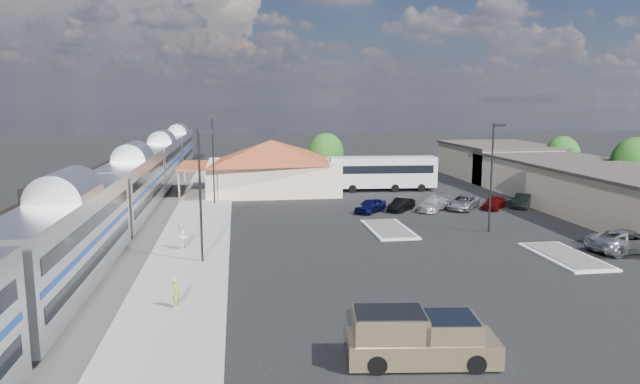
{
  "coord_description": "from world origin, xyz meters",
  "views": [
    {
      "loc": [
        -8.53,
        -43.65,
        10.86
      ],
      "look_at": [
        -1.34,
        5.65,
        2.8
      ],
      "focal_mm": 32.0,
      "sensor_mm": 36.0,
      "label": 1
    }
  ],
  "objects": [
    {
      "name": "parked_car_e",
      "position": [
        17.03,
        9.7,
        0.66
      ],
      "size": [
        3.73,
        3.96,
        1.33
      ],
      "primitive_type": "imported",
      "rotation": [
        0.0,
        0.0,
        -0.71
      ],
      "color": "#670B0B",
      "rests_on": "ground"
    },
    {
      "name": "traffic_island_south",
      "position": [
        4.0,
        2.0,
        0.1
      ],
      "size": [
        3.3,
        7.5,
        0.21
      ],
      "color": "silver",
      "rests_on": "ground"
    },
    {
      "name": "freight_cars",
      "position": [
        -24.0,
        9.6,
        1.93
      ],
      "size": [
        2.8,
        46.0,
        4.0
      ],
      "color": "black",
      "rests_on": "ground"
    },
    {
      "name": "tree_east_b",
      "position": [
        34.0,
        12.0,
        4.22
      ],
      "size": [
        4.94,
        4.94,
        6.96
      ],
      "color": "#382314",
      "rests_on": "ground"
    },
    {
      "name": "tree_depot",
      "position": [
        3.0,
        30.0,
        4.02
      ],
      "size": [
        4.71,
        4.71,
        6.63
      ],
      "color": "#382314",
      "rests_on": "ground"
    },
    {
      "name": "railbed",
      "position": [
        -21.0,
        8.0,
        0.06
      ],
      "size": [
        16.0,
        100.0,
        0.12
      ],
      "primitive_type": "cube",
      "color": "#4C4944",
      "rests_on": "ground"
    },
    {
      "name": "platform",
      "position": [
        -12.0,
        6.0,
        0.09
      ],
      "size": [
        5.5,
        92.0,
        0.18
      ],
      "primitive_type": "cube",
      "color": "gray",
      "rests_on": "ground"
    },
    {
      "name": "tree_east_c",
      "position": [
        34.0,
        26.0,
        3.76
      ],
      "size": [
        4.41,
        4.41,
        6.21
      ],
      "color": "#382314",
      "rests_on": "ground"
    },
    {
      "name": "station_depot",
      "position": [
        -4.56,
        24.0,
        3.13
      ],
      "size": [
        18.35,
        12.24,
        6.2
      ],
      "color": "beige",
      "rests_on": "ground"
    },
    {
      "name": "passenger_train",
      "position": [
        -18.0,
        10.16,
        2.87
      ],
      "size": [
        3.0,
        104.0,
        5.55
      ],
      "color": "silver",
      "rests_on": "ground"
    },
    {
      "name": "coach_bus",
      "position": [
        8.8,
        22.78,
        2.36
      ],
      "size": [
        12.92,
        3.52,
        4.1
      ],
      "rotation": [
        0.0,
        0.0,
        1.51
      ],
      "color": "white",
      "rests_on": "ground"
    },
    {
      "name": "pickup_truck",
      "position": [
        -1.09,
        -22.08,
        1.02
      ],
      "size": [
        6.46,
        3.01,
        2.15
      ],
      "rotation": [
        0.0,
        0.0,
        1.45
      ],
      "color": "#97825C",
      "rests_on": "ground"
    },
    {
      "name": "suv",
      "position": [
        19.21,
        -7.31,
        0.83
      ],
      "size": [
        6.34,
        3.73,
        1.66
      ],
      "primitive_type": "imported",
      "rotation": [
        0.0,
        0.0,
        1.74
      ],
      "color": "#A5A9AD",
      "rests_on": "ground"
    },
    {
      "name": "lamp_plat_s",
      "position": [
        -10.9,
        -6.0,
        5.34
      ],
      "size": [
        1.08,
        0.25,
        9.0
      ],
      "color": "black",
      "rests_on": "ground"
    },
    {
      "name": "traffic_island_north",
      "position": [
        14.0,
        -8.0,
        0.1
      ],
      "size": [
        3.3,
        7.5,
        0.21
      ],
      "color": "silver",
      "rests_on": "ground"
    },
    {
      "name": "lamp_lot",
      "position": [
        12.1,
        0.0,
        5.34
      ],
      "size": [
        1.08,
        0.25,
        9.0
      ],
      "color": "black",
      "rests_on": "ground"
    },
    {
      "name": "parked_car_c",
      "position": [
        10.63,
        9.7,
        0.69
      ],
      "size": [
        4.61,
        4.78,
        1.37
      ],
      "primitive_type": "imported",
      "rotation": [
        0.0,
        0.0,
        -0.74
      ],
      "color": "silver",
      "rests_on": "ground"
    },
    {
      "name": "person_b",
      "position": [
        -12.72,
        -2.45,
        1.12
      ],
      "size": [
        0.98,
        1.1,
        1.88
      ],
      "primitive_type": "imported",
      "rotation": [
        0.0,
        0.0,
        -1.91
      ],
      "color": "white",
      "rests_on": "platform"
    },
    {
      "name": "buildings_east",
      "position": [
        28.0,
        14.28,
        2.27
      ],
      "size": [
        14.4,
        51.4,
        4.8
      ],
      "color": "#C6B28C",
      "rests_on": "ground"
    },
    {
      "name": "lamp_plat_n",
      "position": [
        -10.9,
        16.0,
        5.34
      ],
      "size": [
        1.08,
        0.25,
        9.0
      ],
      "color": "black",
      "rests_on": "ground"
    },
    {
      "name": "parked_car_d",
      "position": [
        13.83,
        10.0,
        0.69
      ],
      "size": [
        4.87,
        5.3,
        1.38
      ],
      "primitive_type": "imported",
      "rotation": [
        0.0,
        0.0,
        -0.67
      ],
      "color": "#92939A",
      "rests_on": "ground"
    },
    {
      "name": "parked_car_f",
      "position": [
        20.23,
        10.0,
        0.69
      ],
      "size": [
        3.75,
        4.17,
        1.38
      ],
      "primitive_type": "imported",
      "rotation": [
        0.0,
        0.0,
        -0.68
      ],
      "color": "black",
      "rests_on": "ground"
    },
    {
      "name": "ground",
      "position": [
        0.0,
        0.0,
        0.0
      ],
      "size": [
        280.0,
        280.0,
        0.0
      ],
      "primitive_type": "plane",
      "color": "black",
      "rests_on": "ground"
    },
    {
      "name": "person_a",
      "position": [
        -11.84,
        -14.51,
        0.98
      ],
      "size": [
        0.48,
        0.64,
        1.59
      ],
      "primitive_type": "imported",
      "rotation": [
        0.0,
        0.0,
        1.74
      ],
      "color": "#A3B639",
      "rests_on": "platform"
    },
    {
      "name": "parked_car_a",
      "position": [
        4.23,
        9.7,
        0.7
      ],
      "size": [
        4.01,
        4.09,
        1.39
      ],
      "primitive_type": "imported",
      "rotation": [
        0.0,
        0.0,
        -0.76
      ],
      "color": "#0D0F44",
      "rests_on": "ground"
    },
    {
      "name": "parked_car_b",
      "position": [
        7.43,
        10.0,
        0.64
      ],
      "size": [
        3.57,
        3.86,
        1.29
      ],
      "primitive_type": "imported",
      "rotation": [
        0.0,
        0.0,
        -0.71
      ],
      "color": "black",
      "rests_on": "ground"
    }
  ]
}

